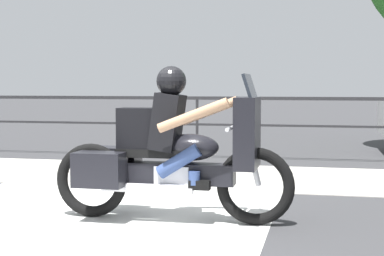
# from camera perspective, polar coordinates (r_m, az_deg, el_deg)

# --- Properties ---
(ground_plane) EXTENTS (120.00, 120.00, 0.00)m
(ground_plane) POSITION_cam_1_polar(r_m,az_deg,el_deg) (5.62, -11.13, -9.61)
(ground_plane) COLOR #38383A
(sidewalk_band) EXTENTS (44.00, 2.40, 0.01)m
(sidewalk_band) POSITION_cam_1_polar(r_m,az_deg,el_deg) (8.78, -2.22, -4.51)
(sidewalk_band) COLOR #B7B2A8
(sidewalk_band) RESTS_ON ground
(crosswalk_band) EXTENTS (3.75, 6.00, 0.01)m
(crosswalk_band) POSITION_cam_1_polar(r_m,az_deg,el_deg) (5.49, -13.27, -9.92)
(crosswalk_band) COLOR silver
(crosswalk_band) RESTS_ON ground
(fence_railing) EXTENTS (36.00, 0.05, 1.13)m
(fence_railing) POSITION_cam_1_polar(r_m,az_deg,el_deg) (10.64, 0.50, 1.80)
(fence_railing) COLOR #232326
(fence_railing) RESTS_ON ground
(motorcycle) EXTENTS (2.40, 0.76, 1.52)m
(motorcycle) POSITION_cam_1_polar(r_m,az_deg,el_deg) (5.73, -2.08, -2.41)
(motorcycle) COLOR black
(motorcycle) RESTS_ON ground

